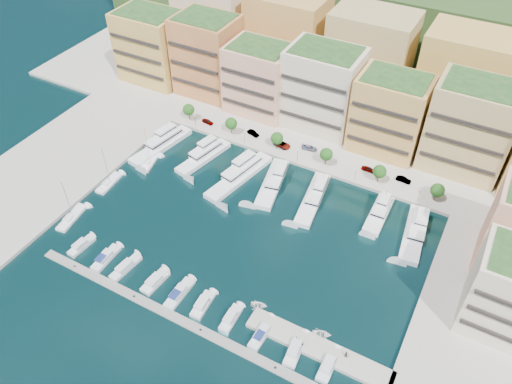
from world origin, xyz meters
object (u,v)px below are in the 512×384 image
at_px(cruiser_2, 126,268).
at_px(car_3, 309,148).
at_px(tree_4, 380,172).
at_px(car_1, 253,133).
at_px(tree_5, 438,190).
at_px(cruiser_8, 295,350).
at_px(lamppost_3, 356,172).
at_px(sailboat_0, 72,218).
at_px(tender_0, 259,305).
at_px(car_2, 282,144).
at_px(cruiser_5, 203,305).
at_px(cruiser_4, 179,294).
at_px(cruiser_1, 106,258).
at_px(yacht_1, 205,155).
at_px(yacht_6, 415,231).
at_px(tree_2, 277,138).
at_px(lamppost_2, 298,153).
at_px(tree_3, 326,154).
at_px(lamppost_0, 195,119).
at_px(tender_2, 322,334).
at_px(cruiser_7, 262,334).
at_px(cruiser_0, 81,246).
at_px(yacht_2, 241,174).
at_px(tree_1, 231,124).
at_px(tree_0, 189,110).
at_px(car_0, 208,122).
at_px(yacht_5, 380,212).
at_px(car_4, 368,169).
at_px(cruiser_6, 231,318).
at_px(car_5, 403,180).
at_px(cruiser_9, 328,366).
at_px(sailboat_2, 149,163).
at_px(yacht_0, 163,143).
at_px(person_0, 297,338).
at_px(person_1, 346,354).
at_px(lamppost_1, 244,135).
at_px(lamppost_4, 420,193).

distance_m(cruiser_2, car_3, 65.40).
relative_size(tree_4, car_1, 1.34).
relative_size(tree_5, cruiser_8, 0.66).
relative_size(lamppost_3, sailboat_0, 0.32).
bearing_deg(sailboat_0, car_3, 52.25).
distance_m(tender_0, car_2, 57.77).
height_order(cruiser_5, car_1, car_1).
bearing_deg(cruiser_4, cruiser_1, 179.99).
height_order(yacht_1, yacht_6, same).
bearing_deg(tender_0, tree_5, -43.23).
relative_size(yacht_1, cruiser_5, 2.67).
height_order(lamppost_3, sailboat_0, sailboat_0).
relative_size(tree_2, lamppost_2, 1.35).
relative_size(tree_3, lamppost_0, 1.35).
relative_size(tender_2, car_2, 0.72).
height_order(yacht_6, cruiser_1, yacht_6).
distance_m(lamppost_0, cruiser_7, 77.79).
xyz_separation_m(cruiser_0, tender_0, (47.07, 6.03, -0.16)).
bearing_deg(yacht_2, tree_1, 128.42).
xyz_separation_m(tree_0, car_0, (6.45, 1.00, -3.07)).
xyz_separation_m(yacht_5, car_4, (-8.35, 14.66, 0.47)).
relative_size(cruiser_2, car_4, 2.24).
relative_size(cruiser_6, car_5, 1.70).
relative_size(cruiser_6, cruiser_9, 0.90).
relative_size(tree_2, sailboat_2, 0.43).
relative_size(yacht_0, cruiser_1, 2.66).
xyz_separation_m(lamppost_3, car_2, (-25.13, 3.97, -2.03)).
bearing_deg(tree_4, yacht_1, -164.71).
height_order(cruiser_5, cruiser_7, cruiser_7).
xyz_separation_m(car_5, person_0, (-5.07, -59.80, 0.07)).
relative_size(yacht_1, car_2, 3.50).
bearing_deg(car_4, person_0, -174.81).
distance_m(car_1, person_1, 78.16).
xyz_separation_m(cruiser_1, cruiser_9, (58.23, 0.03, -0.02)).
distance_m(cruiser_0, cruiser_1, 7.99).
height_order(lamppost_3, yacht_5, yacht_5).
xyz_separation_m(lamppost_1, lamppost_4, (54.00, 0.00, 0.00)).
relative_size(cruiser_8, car_1, 2.02).
bearing_deg(car_4, cruiser_2, 147.75).
xyz_separation_m(cruiser_0, sailboat_2, (-5.29, 34.20, -0.23)).
relative_size(cruiser_1, cruiser_4, 0.97).
relative_size(lamppost_0, car_4, 1.05).
distance_m(tree_0, cruiser_0, 58.65).
relative_size(lamppost_4, car_3, 0.89).
xyz_separation_m(tree_1, yacht_0, (-15.92, -14.88, -3.53)).
relative_size(tree_4, person_1, 3.13).
relative_size(yacht_6, cruiser_4, 2.28).
height_order(cruiser_0, tender_0, cruiser_0).
height_order(tree_3, lamppost_2, tree_3).
xyz_separation_m(cruiser_9, tender_2, (-3.98, 6.01, -0.12)).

